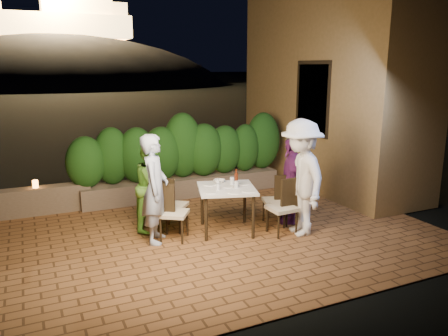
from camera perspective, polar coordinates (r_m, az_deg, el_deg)
ground at (r=7.17m, az=-0.61°, el=-8.76°), size 400.00×400.00×0.00m
terrace_floor at (r=7.62m, az=-2.14°, el=-7.86°), size 7.00×6.00×0.15m
building_wall at (r=10.25m, az=13.69°, el=11.90°), size 1.60×5.00×5.00m
window_pane at (r=9.40m, az=11.62°, el=8.87°), size 0.08×1.00×1.40m
window_frame at (r=9.40m, az=11.57°, el=8.87°), size 0.06×1.15×1.55m
planter at (r=9.21m, az=-5.27°, el=-2.39°), size 4.20×0.55×0.40m
hedge at (r=9.04m, az=-5.37°, el=2.20°), size 4.00×0.70×1.10m
parapet at (r=8.73m, az=-24.25°, el=-4.06°), size 2.20×0.30×0.50m
hill at (r=66.59m, az=-20.44°, el=6.58°), size 52.00×40.00×22.00m
fortress at (r=66.72m, az=-21.48°, el=19.02°), size 26.00×8.00×8.00m
dining_table at (r=7.16m, az=0.33°, el=-5.43°), size 1.12×1.12×0.75m
plate_nw at (r=6.77m, az=-1.73°, el=-3.16°), size 0.20×0.20×0.01m
plate_sw at (r=7.21m, az=-1.89°, el=-2.15°), size 0.22×0.22×0.01m
plate_ne at (r=6.86m, az=3.18°, el=-2.96°), size 0.23×0.23×0.01m
plate_se at (r=7.27m, az=2.56°, el=-2.02°), size 0.23×0.23×0.01m
plate_centre at (r=7.08m, az=0.53°, el=-2.42°), size 0.20×0.20×0.01m
plate_front at (r=6.77m, az=1.39°, el=-3.15°), size 0.23×0.23×0.01m
glass_nw at (r=6.90m, az=-0.82°, el=-2.47°), size 0.06×0.06×0.10m
glass_sw at (r=7.18m, az=-0.81°, el=-1.84°), size 0.06×0.06×0.10m
glass_ne at (r=7.00m, az=1.63°, el=-2.18°), size 0.07×0.07×0.12m
glass_se at (r=7.22m, az=1.06°, el=-1.67°), size 0.07×0.07×0.12m
beer_bottle at (r=7.06m, az=1.60°, el=-1.31°), size 0.06×0.06×0.29m
bowl at (r=7.35m, az=-0.63°, el=-1.71°), size 0.27×0.27×0.05m
chair_left_front at (r=6.86m, az=-6.57°, el=-5.73°), size 0.58×0.58×0.90m
chair_left_back at (r=7.28m, az=-6.60°, el=-4.72°), size 0.57×0.57×0.87m
chair_right_front at (r=7.10m, az=7.58°, el=-5.04°), size 0.44×0.44×0.91m
chair_right_back at (r=7.52m, az=6.72°, el=-4.15°), size 0.50×0.50×0.86m
diner_blue at (r=6.71m, az=-9.01°, el=-2.70°), size 0.62×0.73×1.69m
diner_green at (r=7.25m, az=-9.32°, el=-2.34°), size 0.90×0.91×1.48m
diner_white at (r=7.03m, az=9.98°, el=-1.26°), size 0.85×1.29×1.87m
diner_purple at (r=7.58m, az=8.78°, el=-1.53°), size 0.78×0.95×1.52m
parapet_lamp at (r=8.65m, az=-23.42°, el=-1.93°), size 0.10×0.10×0.14m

